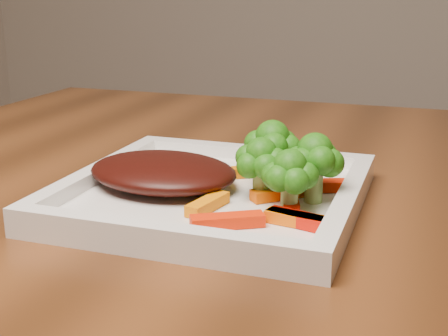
% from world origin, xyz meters
% --- Properties ---
extents(plate, '(0.27, 0.27, 0.01)m').
position_xyz_m(plate, '(-0.17, -0.04, 0.76)').
color(plate, white).
rests_on(plate, dining_table).
extents(steak, '(0.17, 0.14, 0.03)m').
position_xyz_m(steak, '(-0.23, -0.04, 0.78)').
color(steak, '#3A0B08').
rests_on(steak, plate).
extents(broccoli_0, '(0.08, 0.08, 0.07)m').
position_xyz_m(broccoli_0, '(-0.13, -0.00, 0.80)').
color(broccoli_0, '#346911').
rests_on(broccoli_0, plate).
extents(broccoli_1, '(0.07, 0.07, 0.06)m').
position_xyz_m(broccoli_1, '(-0.08, -0.03, 0.79)').
color(broccoli_1, '#1D6210').
rests_on(broccoli_1, plate).
extents(broccoli_2, '(0.07, 0.07, 0.06)m').
position_xyz_m(broccoli_2, '(-0.09, -0.07, 0.79)').
color(broccoli_2, '#2E6510').
rests_on(broccoli_2, plate).
extents(broccoli_3, '(0.06, 0.06, 0.06)m').
position_xyz_m(broccoli_3, '(-0.13, -0.04, 0.79)').
color(broccoli_3, '#176510').
rests_on(broccoli_3, plate).
extents(carrot_0, '(0.06, 0.04, 0.01)m').
position_xyz_m(carrot_0, '(-0.13, -0.12, 0.77)').
color(carrot_0, red).
rests_on(carrot_0, plate).
extents(carrot_1, '(0.06, 0.03, 0.01)m').
position_xyz_m(carrot_1, '(-0.08, -0.10, 0.77)').
color(carrot_1, red).
rests_on(carrot_1, plate).
extents(carrot_2, '(0.02, 0.05, 0.01)m').
position_xyz_m(carrot_2, '(-0.16, -0.08, 0.77)').
color(carrot_2, orange).
rests_on(carrot_2, plate).
extents(carrot_3, '(0.06, 0.04, 0.01)m').
position_xyz_m(carrot_3, '(-0.07, 0.00, 0.77)').
color(carrot_3, red).
rests_on(carrot_3, plate).
extents(carrot_4, '(0.05, 0.04, 0.01)m').
position_xyz_m(carrot_4, '(-0.15, 0.02, 0.77)').
color(carrot_4, '#C86103').
rests_on(carrot_4, plate).
extents(carrot_5, '(0.03, 0.05, 0.01)m').
position_xyz_m(carrot_5, '(-0.10, -0.05, 0.77)').
color(carrot_5, red).
rests_on(carrot_5, plate).
extents(carrot_6, '(0.05, 0.05, 0.01)m').
position_xyz_m(carrot_6, '(-0.11, -0.03, 0.77)').
color(carrot_6, '#F35C03').
rests_on(carrot_6, plate).
extents(carrot_7, '(0.06, 0.02, 0.01)m').
position_xyz_m(carrot_7, '(-0.08, -0.10, 0.77)').
color(carrot_7, '#FF6704').
rests_on(carrot_7, plate).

